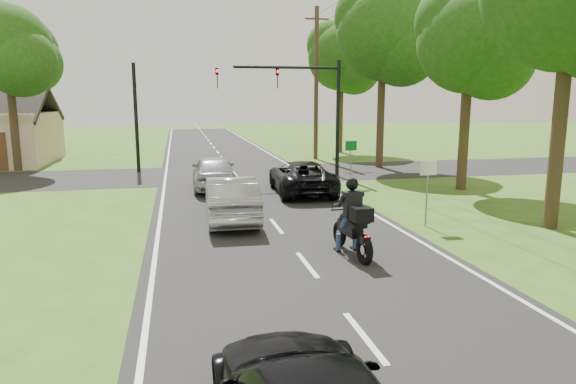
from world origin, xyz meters
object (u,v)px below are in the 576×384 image
at_px(traffic_signal, 303,97).
at_px(sign_white, 428,177).
at_px(silver_suv, 214,172).
at_px(sign_green, 351,152).
at_px(motorcycle_rider, 353,225).
at_px(dark_suv, 302,177).
at_px(silver_sedan, 231,199).
at_px(utility_pole_far, 316,83).

relative_size(traffic_signal, sign_white, 3.00).
height_order(silver_suv, sign_green, sign_green).
xyz_separation_m(motorcycle_rider, silver_suv, (-2.82, 10.84, -0.01)).
bearing_deg(dark_suv, silver_sedan, 55.09).
relative_size(silver_suv, sign_green, 2.20).
xyz_separation_m(silver_sedan, silver_suv, (-0.11, 6.37, 0.04)).
height_order(silver_sedan, silver_suv, silver_suv).
height_order(utility_pole_far, sign_green, utility_pole_far).
bearing_deg(silver_sedan, sign_white, 163.31).
bearing_deg(sign_white, silver_sedan, 161.53).
xyz_separation_m(motorcycle_rider, silver_sedan, (-2.71, 4.46, -0.05)).
distance_m(dark_suv, silver_sedan, 5.79).
bearing_deg(utility_pole_far, sign_white, -94.51).
relative_size(utility_pole_far, sign_green, 4.71).
distance_m(utility_pole_far, sign_green, 11.63).
distance_m(silver_sedan, silver_suv, 6.38).
xyz_separation_m(sign_white, sign_green, (0.20, 8.00, 0.00)).
bearing_deg(sign_green, silver_suv, 176.45).
distance_m(motorcycle_rider, silver_suv, 11.20).
xyz_separation_m(traffic_signal, sign_white, (1.36, -11.02, -2.54)).
bearing_deg(traffic_signal, utility_pole_far, 70.32).
height_order(silver_suv, sign_white, sign_white).
bearing_deg(motorcycle_rider, sign_green, 67.36).
distance_m(dark_suv, silver_suv, 4.06).
bearing_deg(traffic_signal, silver_sedan, -117.50).
xyz_separation_m(dark_suv, silver_sedan, (-3.54, -4.59, 0.04)).
bearing_deg(silver_suv, traffic_signal, -150.17).
xyz_separation_m(silver_sedan, utility_pole_far, (7.55, 17.00, 4.32)).
relative_size(motorcycle_rider, traffic_signal, 0.38).
bearing_deg(sign_white, motorcycle_rider, -143.78).
relative_size(dark_suv, silver_suv, 1.10).
distance_m(dark_suv, traffic_signal, 5.69).
xyz_separation_m(silver_sedan, sign_white, (6.05, -2.02, 0.83)).
xyz_separation_m(utility_pole_far, sign_green, (-1.30, -11.02, -3.49)).
bearing_deg(silver_suv, utility_pole_far, -124.62).
relative_size(dark_suv, utility_pole_far, 0.51).
height_order(motorcycle_rider, silver_sedan, motorcycle_rider).
bearing_deg(silver_sedan, dark_suv, -125.86).
height_order(motorcycle_rider, utility_pole_far, utility_pole_far).
height_order(dark_suv, silver_sedan, silver_sedan).
relative_size(silver_sedan, sign_green, 2.16).
bearing_deg(dark_suv, utility_pole_far, -105.16).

